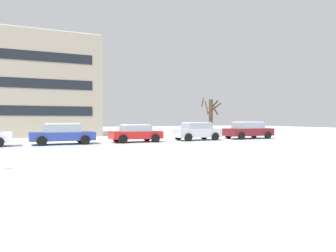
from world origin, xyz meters
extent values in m
cylinder|color=black|center=(-0.14, 10.52, 0.32)|extent=(0.64, 0.22, 0.64)
cube|color=#283D93|center=(3.73, 9.61, 0.56)|extent=(4.27, 1.82, 0.58)
cube|color=#8C99A8|center=(3.73, 9.61, 1.12)|extent=(2.35, 1.67, 0.54)
cube|color=white|center=(3.73, 9.61, 1.42)|extent=(2.14, 1.55, 0.06)
cylinder|color=black|center=(5.12, 10.53, 0.32)|extent=(0.64, 0.22, 0.64)
cylinder|color=black|center=(5.11, 8.68, 0.32)|extent=(0.64, 0.22, 0.64)
cylinder|color=black|center=(2.35, 10.54, 0.32)|extent=(0.64, 0.22, 0.64)
cylinder|color=black|center=(2.34, 8.69, 0.32)|extent=(0.64, 0.22, 0.64)
cube|color=red|center=(9.04, 9.53, 0.55)|extent=(3.85, 1.74, 0.56)
cube|color=#8C99A8|center=(9.04, 9.53, 1.06)|extent=(2.12, 1.60, 0.45)
cube|color=white|center=(9.04, 9.53, 1.31)|extent=(1.93, 1.48, 0.06)
cylinder|color=black|center=(10.29, 10.41, 0.32)|extent=(0.64, 0.22, 0.64)
cylinder|color=black|center=(10.29, 8.64, 0.32)|extent=(0.64, 0.22, 0.64)
cylinder|color=black|center=(7.79, 10.42, 0.32)|extent=(0.64, 0.22, 0.64)
cylinder|color=black|center=(7.78, 8.65, 0.32)|extent=(0.64, 0.22, 0.64)
cube|color=silver|center=(14.35, 9.56, 0.62)|extent=(3.83, 1.74, 0.70)
cube|color=#8C99A8|center=(14.35, 9.56, 1.20)|extent=(2.11, 1.59, 0.46)
cube|color=white|center=(14.35, 9.56, 1.45)|extent=(1.92, 1.47, 0.06)
cylinder|color=black|center=(15.59, 10.44, 0.32)|extent=(0.64, 0.22, 0.64)
cylinder|color=black|center=(15.58, 8.68, 0.32)|extent=(0.64, 0.22, 0.64)
cylinder|color=black|center=(13.11, 10.45, 0.32)|extent=(0.64, 0.22, 0.64)
cylinder|color=black|center=(13.10, 8.68, 0.32)|extent=(0.64, 0.22, 0.64)
cube|color=maroon|center=(19.65, 9.62, 0.59)|extent=(4.43, 1.88, 0.65)
cube|color=#8C99A8|center=(19.65, 9.62, 1.19)|extent=(2.44, 1.72, 0.54)
cube|color=white|center=(19.65, 9.62, 1.49)|extent=(2.22, 1.59, 0.06)
cylinder|color=black|center=(21.09, 10.57, 0.32)|extent=(0.64, 0.22, 0.64)
cylinder|color=black|center=(21.09, 8.66, 0.32)|extent=(0.64, 0.22, 0.64)
cylinder|color=black|center=(18.22, 10.58, 0.32)|extent=(0.64, 0.22, 0.64)
cylinder|color=black|center=(18.21, 8.67, 0.32)|extent=(0.64, 0.22, 0.64)
cylinder|color=#423326|center=(18.28, 13.63, 1.84)|extent=(0.38, 0.38, 3.69)
cylinder|color=#423326|center=(17.86, 13.73, 2.91)|extent=(0.33, 0.98, 1.33)
cylinder|color=#423326|center=(18.91, 14.04, 2.81)|extent=(0.99, 1.40, 1.15)
cylinder|color=#423326|center=(18.75, 13.76, 3.16)|extent=(0.43, 1.07, 0.92)
cylinder|color=#423326|center=(18.53, 13.20, 2.56)|extent=(1.01, 0.65, 0.78)
cylinder|color=#423326|center=(17.63, 14.10, 3.43)|extent=(1.07, 1.44, 1.00)
cube|color=#9E937F|center=(3.49, 24.59, 5.03)|extent=(10.53, 11.97, 10.07)
cube|color=white|center=(3.49, 24.59, 10.12)|extent=(10.32, 11.73, 0.10)
cube|color=black|center=(3.49, 18.59, 2.52)|extent=(8.42, 0.04, 0.90)
cube|color=black|center=(3.49, 18.59, 5.03)|extent=(8.42, 0.04, 0.90)
cube|color=black|center=(3.49, 18.59, 7.55)|extent=(8.42, 0.04, 0.90)
camera|label=1|loc=(0.80, -14.06, 1.74)|focal=35.28mm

